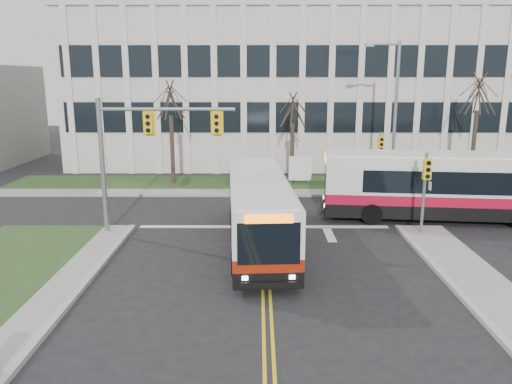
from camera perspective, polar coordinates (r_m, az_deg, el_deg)
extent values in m
plane|color=black|center=(16.51, 1.24, -12.36)|extent=(120.00, 120.00, 0.00)
cube|color=#9E9B93|center=(31.37, 9.93, -0.10)|extent=(44.00, 1.60, 0.14)
cube|color=#25401B|center=(34.07, 9.16, 0.95)|extent=(44.00, 5.00, 0.12)
cube|color=silver|center=(45.25, 7.09, 11.53)|extent=(40.00, 16.00, 12.00)
cylinder|color=slate|center=(23.55, -17.12, 2.70)|extent=(0.22, 0.22, 6.20)
cylinder|color=slate|center=(22.53, -10.16, 9.30)|extent=(6.00, 0.16, 0.16)
cube|color=yellow|center=(22.58, -12.18, 7.70)|extent=(0.34, 0.24, 0.92)
cube|color=yellow|center=(22.14, -4.51, 7.84)|extent=(0.34, 0.24, 0.92)
cylinder|color=slate|center=(23.74, 18.62, -0.28)|extent=(0.14, 0.14, 3.80)
cube|color=yellow|center=(23.32, 18.98, 2.48)|extent=(0.34, 0.24, 0.92)
cylinder|color=slate|center=(31.75, 13.89, 3.24)|extent=(0.14, 0.14, 3.80)
cube|color=yellow|center=(31.39, 14.10, 5.33)|extent=(0.34, 0.24, 0.92)
cylinder|color=slate|center=(32.35, 15.60, 8.14)|extent=(0.20, 0.20, 9.20)
cylinder|color=slate|center=(32.09, 14.49, 16.04)|extent=(1.80, 0.14, 0.14)
cube|color=slate|center=(31.89, 12.85, 16.06)|extent=(0.50, 0.25, 0.18)
cylinder|color=slate|center=(33.15, 4.01, 1.53)|extent=(0.08, 0.08, 1.00)
cylinder|color=slate|center=(33.25, 6.08, 1.52)|extent=(0.08, 0.08, 1.00)
cube|color=white|center=(33.07, 5.07, 2.71)|extent=(1.50, 0.12, 1.60)
cylinder|color=#42352B|center=(33.75, -9.54, 4.70)|extent=(0.28, 0.28, 4.62)
cylinder|color=#42352B|center=(33.58, 4.15, 4.35)|extent=(0.28, 0.28, 4.09)
cylinder|color=#42352B|center=(36.18, 23.57, 4.61)|extent=(0.28, 0.28, 4.95)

